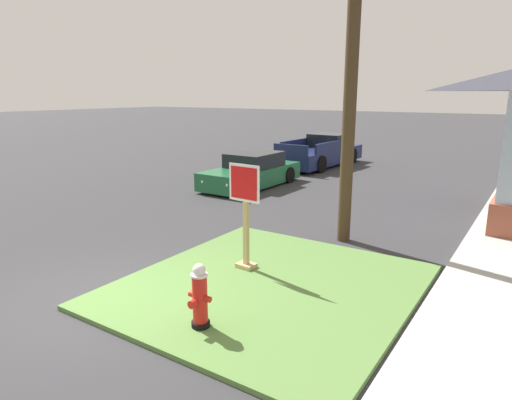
# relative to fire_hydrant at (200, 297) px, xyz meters

# --- Properties ---
(ground_plane) EXTENTS (160.00, 160.00, 0.00)m
(ground_plane) POSITION_rel_fire_hydrant_xyz_m (-2.01, -0.16, -0.54)
(ground_plane) COLOR #333335
(grass_corner_patch) EXTENTS (4.83, 5.22, 0.08)m
(grass_corner_patch) POSITION_rel_fire_hydrant_xyz_m (0.05, 1.84, -0.50)
(grass_corner_patch) COLOR #567F3D
(grass_corner_patch) RESTS_ON ground
(fire_hydrant) EXTENTS (0.38, 0.34, 0.98)m
(fire_hydrant) POSITION_rel_fire_hydrant_xyz_m (0.00, 0.00, 0.00)
(fire_hydrant) COLOR black
(fire_hydrant) RESTS_ON grass_corner_patch
(stop_sign) EXTENTS (0.71, 0.30, 2.06)m
(stop_sign) POSITION_rel_fire_hydrant_xyz_m (-0.73, 2.23, 0.52)
(stop_sign) COLOR tan
(stop_sign) RESTS_ON grass_corner_patch
(manhole_cover) EXTENTS (0.70, 0.70, 0.02)m
(manhole_cover) POSITION_rel_fire_hydrant_xyz_m (-1.34, 2.58, -0.54)
(manhole_cover) COLOR black
(manhole_cover) RESTS_ON ground
(parked_sedan_green) EXTENTS (1.93, 4.44, 1.25)m
(parked_sedan_green) POSITION_rel_fire_hydrant_xyz_m (-5.24, 9.18, -0.00)
(parked_sedan_green) COLOR #1E6038
(parked_sedan_green) RESTS_ON ground
(pickup_truck_navy) EXTENTS (2.20, 5.64, 1.48)m
(pickup_truck_navy) POSITION_rel_fire_hydrant_xyz_m (-5.15, 15.02, 0.07)
(pickup_truck_navy) COLOR #19234C
(pickup_truck_navy) RESTS_ON ground
(street_bench) EXTENTS (0.52, 1.45, 0.85)m
(street_bench) POSITION_rel_fire_hydrant_xyz_m (3.39, 7.76, 0.04)
(street_bench) COLOR brown
(street_bench) RESTS_ON sidewalk_strip
(utility_pole) EXTENTS (1.33, 0.30, 10.29)m
(utility_pole) POSITION_rel_fire_hydrant_xyz_m (0.13, 5.08, 4.76)
(utility_pole) COLOR #42301E
(utility_pole) RESTS_ON ground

